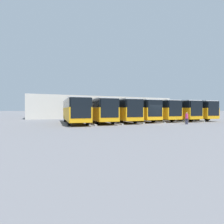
% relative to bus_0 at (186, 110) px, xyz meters
% --- Properties ---
extents(ground_plane, '(600.00, 600.00, 0.00)m').
position_rel_bus_0_xyz_m(ground_plane, '(10.34, 5.34, -1.85)').
color(ground_plane, slate).
extents(bus_0, '(3.39, 11.82, 3.33)m').
position_rel_bus_0_xyz_m(bus_0, '(0.00, 0.00, 0.00)').
color(bus_0, orange).
rests_on(bus_0, ground_plane).
extents(curb_divider_0, '(0.82, 7.45, 0.15)m').
position_rel_bus_0_xyz_m(curb_divider_0, '(1.72, 1.73, -1.78)').
color(curb_divider_0, '#9E9E99').
rests_on(curb_divider_0, ground_plane).
extents(bus_1, '(3.39, 11.82, 3.33)m').
position_rel_bus_0_xyz_m(bus_1, '(3.45, -0.14, 0.00)').
color(bus_1, orange).
rests_on(bus_1, ground_plane).
extents(curb_divider_1, '(0.82, 7.45, 0.15)m').
position_rel_bus_0_xyz_m(curb_divider_1, '(5.17, 1.59, -1.78)').
color(curb_divider_1, '#9E9E99').
rests_on(curb_divider_1, ground_plane).
extents(bus_2, '(3.39, 11.82, 3.33)m').
position_rel_bus_0_xyz_m(bus_2, '(6.90, -0.71, 0.00)').
color(bus_2, orange).
rests_on(bus_2, ground_plane).
extents(curb_divider_2, '(0.82, 7.45, 0.15)m').
position_rel_bus_0_xyz_m(curb_divider_2, '(8.62, 1.01, -1.78)').
color(curb_divider_2, '#9E9E99').
rests_on(curb_divider_2, ground_plane).
extents(bus_3, '(3.39, 11.82, 3.33)m').
position_rel_bus_0_xyz_m(bus_3, '(10.34, -0.82, 0.00)').
color(bus_3, orange).
rests_on(bus_3, ground_plane).
extents(curb_divider_3, '(0.82, 7.45, 0.15)m').
position_rel_bus_0_xyz_m(curb_divider_3, '(12.07, 0.90, -1.78)').
color(curb_divider_3, '#9E9E99').
rests_on(curb_divider_3, ground_plane).
extents(bus_4, '(3.39, 11.82, 3.33)m').
position_rel_bus_0_xyz_m(bus_4, '(13.79, -0.27, 0.00)').
color(bus_4, orange).
rests_on(bus_4, ground_plane).
extents(curb_divider_4, '(0.82, 7.45, 0.15)m').
position_rel_bus_0_xyz_m(curb_divider_4, '(15.52, 1.45, -1.78)').
color(curb_divider_4, '#9E9E99').
rests_on(curb_divider_4, ground_plane).
extents(bus_5, '(3.39, 11.82, 3.33)m').
position_rel_bus_0_xyz_m(bus_5, '(17.24, -0.21, 0.00)').
color(bus_5, orange).
rests_on(bus_5, ground_plane).
extents(curb_divider_5, '(0.82, 7.45, 0.15)m').
position_rel_bus_0_xyz_m(curb_divider_5, '(18.96, 1.52, -1.78)').
color(curb_divider_5, '#9E9E99').
rests_on(curb_divider_5, ground_plane).
extents(bus_6, '(3.39, 11.82, 3.33)m').
position_rel_bus_0_xyz_m(bus_6, '(20.69, 0.08, 0.00)').
color(bus_6, orange).
rests_on(bus_6, ground_plane).
extents(pedestrian, '(0.45, 0.45, 1.54)m').
position_rel_bus_0_xyz_m(pedestrian, '(7.84, 7.55, -1.03)').
color(pedestrian, '#38384C').
rests_on(pedestrian, ground_plane).
extents(station_building, '(34.59, 16.07, 4.95)m').
position_rel_bus_0_xyz_m(station_building, '(10.34, -18.92, 0.65)').
color(station_building, beige).
rests_on(station_building, ground_plane).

